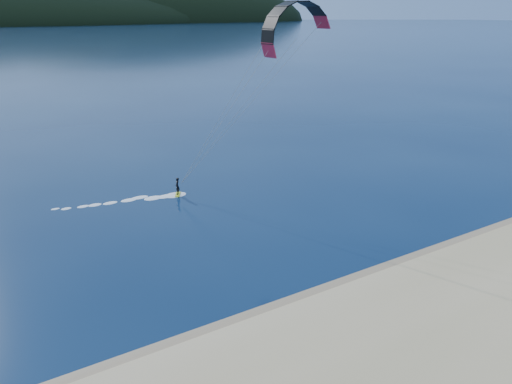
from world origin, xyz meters
TOP-DOWN VIEW (x-y plane):
  - ground at (0.00, 0.00)m, footprint 1800.00×1800.00m
  - wet_sand at (0.00, 4.50)m, footprint 220.00×2.50m
  - kitesurfer_near at (13.73, 21.38)m, footprint 24.13×6.40m

SIDE VIEW (x-z plane):
  - ground at x=0.00m, z-range 0.00..0.00m
  - wet_sand at x=0.00m, z-range 0.00..0.10m
  - kitesurfer_near at x=13.73m, z-range 4.14..20.83m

